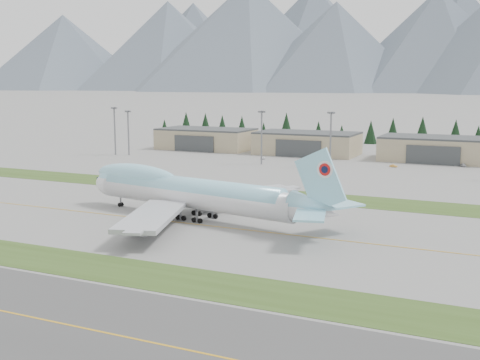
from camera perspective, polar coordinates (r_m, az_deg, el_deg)
The scene contains 14 objects.
ground at distance 151.17m, azimuth -6.30°, elevation -3.97°, with size 7000.00×7000.00×0.00m, color slate.
grass_strip_near at distance 121.33m, azimuth -15.63°, elevation -7.59°, with size 400.00×14.00×0.08m, color #334A1A.
grass_strip_far at distance 190.31m, azimuth 0.67°, elevation -1.17°, with size 400.00×18.00×0.08m, color #334A1A.
taxiway_line_main at distance 151.17m, azimuth -6.30°, elevation -3.97°, with size 400.00×0.40×0.02m, color gold.
boeing_747_freighter at distance 153.47m, azimuth -4.67°, elevation -1.16°, with size 78.53×66.41×20.59m.
hangar_left at distance 313.54m, azimuth -3.23°, elevation 3.93°, with size 48.00×26.60×10.80m.
hangar_center at distance 291.99m, azimuth 6.38°, elevation 3.49°, with size 48.00×26.60×10.80m.
hangar_right at distance 279.16m, azimuth 18.16°, elevation 2.82°, with size 48.00×26.60×10.80m.
floodlight_masts at distance 256.08m, azimuth 1.70°, elevation 5.09°, with size 179.44×8.49×24.12m.
service_vehicle_a at distance 271.92m, azimuth 2.19°, elevation 1.97°, with size 1.32×3.28×1.12m, color silver.
service_vehicle_b at distance 254.57m, azimuth 14.35°, elevation 1.19°, with size 1.12×3.19×1.05m, color gold.
service_vehicle_c at distance 264.42m, azimuth 20.41°, elevation 1.19°, with size 1.84×4.54×1.32m, color #A1A2A6.
conifer_belt at distance 346.20m, azimuth 12.46°, elevation 4.54°, with size 270.89×15.95×16.88m.
mountain_ridge_front at distance 2344.69m, azimuth 21.62°, elevation 13.07°, with size 4361.42×1261.37×476.99m.
Camera 1 is at (76.08, -126.00, 34.46)m, focal length 45.00 mm.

